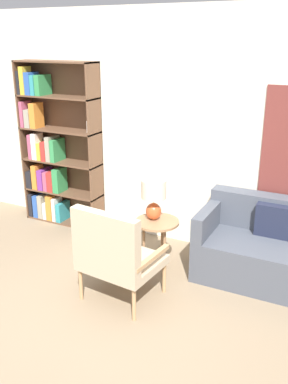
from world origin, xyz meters
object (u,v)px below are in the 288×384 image
object	(u,v)px
armchair	(114,253)
table_lamp	(154,195)
bookshelf	(52,154)
side_table	(157,227)

from	to	relation	value
armchair	table_lamp	distance (m)	0.82
bookshelf	side_table	world-z (taller)	bookshelf
side_table	table_lamp	size ratio (longest dim) A/B	1.29
bookshelf	armchair	world-z (taller)	bookshelf
armchair	table_lamp	world-z (taller)	table_lamp
bookshelf	side_table	size ratio (longest dim) A/B	3.73
armchair	table_lamp	size ratio (longest dim) A/B	2.18
armchair	table_lamp	xyz separation A→B (m)	(0.03, 0.76, 0.31)
side_table	table_lamp	distance (m)	0.35
bookshelf	armchair	bearing A→B (deg)	-37.82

